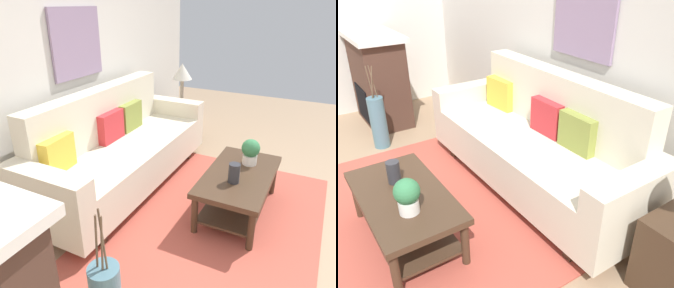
% 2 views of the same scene
% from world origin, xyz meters
% --- Properties ---
extents(ground_plane, '(9.45, 9.45, 0.00)m').
position_xyz_m(ground_plane, '(0.00, 0.00, 0.00)').
color(ground_plane, '#9E7F60').
extents(wall_back, '(5.45, 0.10, 2.70)m').
position_xyz_m(wall_back, '(0.00, 2.19, 1.35)').
color(wall_back, silver).
rests_on(wall_back, ground_plane).
extents(area_rug, '(2.56, 1.89, 0.01)m').
position_xyz_m(area_rug, '(0.00, 0.50, 0.01)').
color(area_rug, '#B24C3D').
rests_on(area_rug, ground_plane).
extents(couch, '(2.46, 0.84, 1.08)m').
position_xyz_m(couch, '(0.18, 1.65, 0.43)').
color(couch, beige).
rests_on(couch, ground_plane).
extents(throw_pillow_mustard, '(0.37, 0.15, 0.32)m').
position_xyz_m(throw_pillow_mustard, '(-0.61, 1.78, 0.68)').
color(throw_pillow_mustard, gold).
rests_on(throw_pillow_mustard, couch).
extents(throw_pillow_crimson, '(0.36, 0.12, 0.32)m').
position_xyz_m(throw_pillow_crimson, '(0.18, 1.78, 0.68)').
color(throw_pillow_crimson, red).
rests_on(throw_pillow_crimson, couch).
extents(throw_pillow_olive, '(0.36, 0.12, 0.32)m').
position_xyz_m(throw_pillow_olive, '(0.57, 1.78, 0.68)').
color(throw_pillow_olive, olive).
rests_on(throw_pillow_olive, couch).
extents(coffee_table, '(1.10, 0.60, 0.43)m').
position_xyz_m(coffee_table, '(0.24, 0.35, 0.31)').
color(coffee_table, '#422D1E').
rests_on(coffee_table, ground_plane).
extents(tabletop_vase, '(0.10, 0.10, 0.18)m').
position_xyz_m(tabletop_vase, '(0.05, 0.35, 0.52)').
color(tabletop_vase, '#2D2D33').
rests_on(tabletop_vase, coffee_table).
extents(potted_plant_tabletop, '(0.18, 0.18, 0.26)m').
position_xyz_m(potted_plant_tabletop, '(0.47, 0.31, 0.57)').
color(potted_plant_tabletop, white).
rests_on(potted_plant_tabletop, coffee_table).
extents(side_table, '(0.44, 0.44, 0.56)m').
position_xyz_m(side_table, '(1.71, 1.62, 0.28)').
color(side_table, '#422D1E').
rests_on(side_table, ground_plane).
extents(table_lamp, '(0.28, 0.28, 0.57)m').
position_xyz_m(table_lamp, '(1.71, 1.62, 0.99)').
color(table_lamp, gray).
rests_on(table_lamp, side_table).
extents(floor_vase_branch_a, '(0.04, 0.05, 0.36)m').
position_xyz_m(floor_vase_branch_a, '(-1.43, 0.65, 0.78)').
color(floor_vase_branch_a, brown).
rests_on(floor_vase_branch_a, floor_vase).
extents(floor_vase_branch_b, '(0.03, 0.05, 0.36)m').
position_xyz_m(floor_vase_branch_b, '(-1.46, 0.66, 0.78)').
color(floor_vase_branch_b, brown).
rests_on(floor_vase_branch_b, floor_vase).
extents(floor_vase_branch_c, '(0.02, 0.04, 0.36)m').
position_xyz_m(floor_vase_branch_c, '(-1.46, 0.63, 0.78)').
color(floor_vase_branch_c, brown).
rests_on(floor_vase_branch_c, floor_vase).
extents(framed_painting, '(0.71, 0.03, 0.69)m').
position_xyz_m(framed_painting, '(0.18, 2.12, 1.53)').
color(framed_painting, gray).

